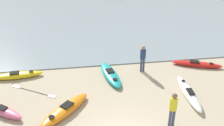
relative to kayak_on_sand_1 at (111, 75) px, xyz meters
name	(u,v)px	position (x,y,z in m)	size (l,w,h in m)	color
kayak_on_sand_1	(111,75)	(0.00, 0.00, 0.00)	(1.25, 3.16, 0.37)	teal
kayak_on_sand_4	(17,75)	(-5.43, 0.74, 0.00)	(2.95, 0.93, 0.37)	yellow
kayak_on_sand_5	(65,110)	(-2.63, -3.04, 0.01)	(2.69, 2.93, 0.40)	orange
kayak_on_sand_6	(189,93)	(3.78, -2.54, 0.01)	(0.78, 3.42, 0.39)	white
kayak_on_sand_7	(1,110)	(-5.64, -2.59, 0.01)	(2.50, 2.07, 0.38)	#E5668C
kayak_on_sand_8	(197,64)	(5.64, 0.55, -0.01)	(3.15, 1.74, 0.34)	red
person_near_foreground	(173,108)	(2.04, -4.67, 0.83)	(0.35, 0.24, 1.72)	#384260
person_near_waterline	(143,57)	(2.02, 0.39, 0.81)	(0.34, 0.27, 1.70)	#384260
loose_paddle	(34,91)	(-4.34, -0.94, -0.15)	(2.45, 1.63, 0.03)	black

